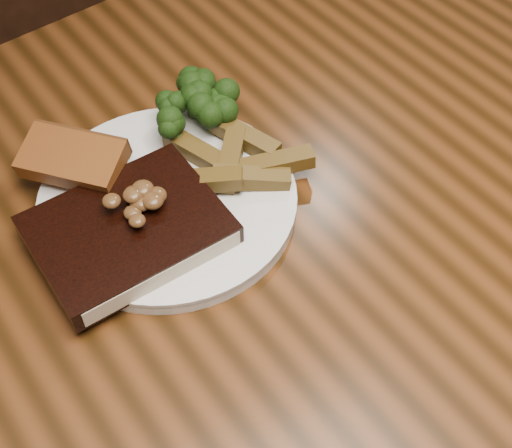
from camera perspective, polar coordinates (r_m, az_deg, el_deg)
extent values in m
cube|color=#4E280F|center=(0.72, -1.46, -1.86)|extent=(1.60, 0.90, 0.04)
cylinder|color=black|center=(1.54, 13.27, 11.45)|extent=(0.07, 0.07, 0.71)
cylinder|color=black|center=(1.65, -16.00, 7.62)|extent=(0.04, 0.04, 0.44)
cylinder|color=black|center=(1.41, -9.08, -0.21)|extent=(0.04, 0.04, 0.44)
cylinder|color=silver|center=(0.73, -7.03, 1.80)|extent=(0.29, 0.29, 0.01)
cube|color=black|center=(0.69, -10.18, -0.52)|extent=(0.18, 0.14, 0.03)
cube|color=#BCAF92|center=(0.66, -7.56, -4.05)|extent=(0.16, 0.02, 0.02)
cube|color=brown|center=(0.75, -14.19, 4.01)|extent=(0.11, 0.11, 0.02)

